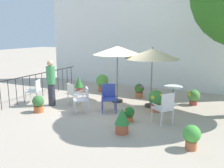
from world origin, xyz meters
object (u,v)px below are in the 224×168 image
object	(u,v)px
patio_chair_0	(35,89)
potted_plant_7	(122,120)
patio_chair_2	(165,106)
patio_chair_4	(109,96)
potted_plant_5	(194,96)
patio_chair_3	(83,98)
standing_person	(51,83)
patio_chair_1	(74,92)
patio_umbrella_1	(152,54)
potted_plant_0	(156,100)
potted_plant_3	(139,90)
potted_plant_2	(79,84)
potted_plant_8	(38,103)
potted_plant_6	(192,136)
cafe_table_0	(173,92)
patio_umbrella_0	(117,51)
potted_plant_4	(129,113)
potted_plant_1	(102,82)

from	to	relation	value
patio_chair_0	potted_plant_7	distance (m)	4.35
patio_chair_2	patio_chair_4	size ratio (longest dim) A/B	1.02
potted_plant_5	potted_plant_7	bearing A→B (deg)	-110.36
patio_chair_3	standing_person	distance (m)	1.54
patio_chair_1	standing_person	bearing A→B (deg)	-152.22
patio_umbrella_1	potted_plant_7	distance (m)	3.09
patio_chair_0	patio_chair_4	bearing A→B (deg)	6.78
standing_person	patio_chair_3	bearing A→B (deg)	-6.60
potted_plant_0	potted_plant_3	bearing A→B (deg)	126.90
potted_plant_0	potted_plant_2	distance (m)	3.96
patio_umbrella_1	potted_plant_0	size ratio (longest dim) A/B	2.92
potted_plant_3	potted_plant_8	bearing A→B (deg)	-125.69
patio_chair_3	potted_plant_6	xyz separation A→B (m)	(3.72, -1.19, -0.17)
standing_person	potted_plant_8	bearing A→B (deg)	-82.79
standing_person	potted_plant_2	bearing A→B (deg)	94.16
patio_chair_0	patio_chair_3	world-z (taller)	patio_chair_0
potted_plant_0	patio_chair_1	bearing A→B (deg)	-168.06
potted_plant_7	standing_person	world-z (taller)	standing_person
patio_chair_3	standing_person	xyz separation A→B (m)	(-1.49, 0.17, 0.36)
potted_plant_6	cafe_table_0	bearing A→B (deg)	108.82
potted_plant_3	potted_plant_7	world-z (taller)	potted_plant_7
patio_chair_1	standing_person	size ratio (longest dim) A/B	0.49
patio_umbrella_1	patio_chair_4	bearing A→B (deg)	-135.62
patio_umbrella_0	patio_chair_2	world-z (taller)	patio_umbrella_0
cafe_table_0	patio_umbrella_0	bearing A→B (deg)	-165.16
patio_chair_2	potted_plant_3	bearing A→B (deg)	123.48
cafe_table_0	potted_plant_4	bearing A→B (deg)	-108.73
potted_plant_0	potted_plant_3	size ratio (longest dim) A/B	1.29
potted_plant_1	patio_chair_4	bearing A→B (deg)	-57.17
potted_plant_1	potted_plant_6	size ratio (longest dim) A/B	1.35
patio_chair_1	potted_plant_5	size ratio (longest dim) A/B	1.42
patio_chair_1	potted_plant_2	distance (m)	1.87
potted_plant_6	patio_chair_4	bearing A→B (deg)	150.54
potted_plant_0	potted_plant_1	size ratio (longest dim) A/B	0.93
potted_plant_3	potted_plant_1	bearing A→B (deg)	173.33
patio_umbrella_0	patio_chair_3	xyz separation A→B (m)	(-0.48, -1.70, -1.47)
patio_chair_3	standing_person	size ratio (longest dim) A/B	0.51
patio_umbrella_1	potted_plant_4	distance (m)	2.42
patio_umbrella_0	potted_plant_6	size ratio (longest dim) A/B	3.78
patio_umbrella_0	potted_plant_0	xyz separation A→B (m)	(1.70, -0.52, -1.56)
patio_chair_3	potted_plant_7	world-z (taller)	patio_chair_3
patio_chair_3	patio_chair_4	size ratio (longest dim) A/B	0.91
patio_chair_2	potted_plant_2	world-z (taller)	patio_chair_2
cafe_table_0	patio_umbrella_1	bearing A→B (deg)	-137.52
potted_plant_1	patio_umbrella_0	bearing A→B (deg)	-42.78
potted_plant_7	potted_plant_1	bearing A→B (deg)	124.64
patio_umbrella_1	patio_chair_3	bearing A→B (deg)	-138.98
potted_plant_3	potted_plant_0	bearing A→B (deg)	-53.10
cafe_table_0	potted_plant_7	xyz separation A→B (m)	(-0.64, -3.29, -0.12)
potted_plant_0	potted_plant_3	xyz separation A→B (m)	(-1.15, 1.53, -0.11)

